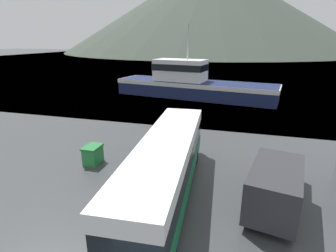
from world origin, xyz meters
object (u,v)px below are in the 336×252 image
at_px(tour_bus, 167,165).
at_px(delivery_van, 276,183).
at_px(storage_bin, 93,155).
at_px(small_boat, 212,91).
at_px(fishing_boat, 191,84).

bearing_deg(tour_bus, delivery_van, 3.08).
distance_m(storage_bin, small_boat, 26.17).
distance_m(delivery_van, small_boat, 28.17).
height_order(fishing_boat, small_boat, fishing_boat).
relative_size(delivery_van, small_boat, 0.89).
relative_size(delivery_van, fishing_boat, 0.28).
distance_m(tour_bus, fishing_boat, 25.92).
xyz_separation_m(storage_bin, small_boat, (5.14, 25.66, -0.10)).
bearing_deg(storage_bin, fishing_boat, 84.32).
xyz_separation_m(tour_bus, storage_bin, (-5.83, 2.49, -1.19)).
bearing_deg(fishing_boat, small_boat, 140.90).
height_order(tour_bus, delivery_van, tour_bus).
bearing_deg(storage_bin, delivery_van, -9.26).
xyz_separation_m(tour_bus, small_boat, (-0.69, 28.15, -1.29)).
bearing_deg(delivery_van, storage_bin, -177.54).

